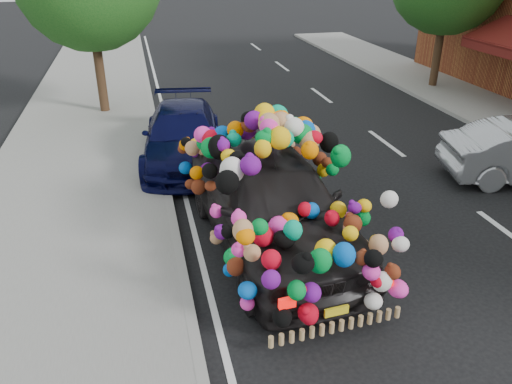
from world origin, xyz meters
TOP-DOWN VIEW (x-y plane):
  - ground at (0.00, 0.00)m, footprint 100.00×100.00m
  - sidewalk at (-4.30, 0.00)m, footprint 4.00×60.00m
  - kerb at (-2.35, 0.00)m, footprint 0.15×60.00m
  - plush_art_car at (-0.74, 0.84)m, footprint 2.80×5.42m
  - navy_sedan at (-1.80, 5.09)m, footprint 2.37×4.66m

SIDE VIEW (x-z plane):
  - ground at x=0.00m, z-range 0.00..0.00m
  - sidewalk at x=-4.30m, z-range 0.00..0.12m
  - kerb at x=-2.35m, z-range 0.00..0.13m
  - navy_sedan at x=-1.80m, z-range 0.00..1.30m
  - plush_art_car at x=-0.74m, z-range 0.04..2.41m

